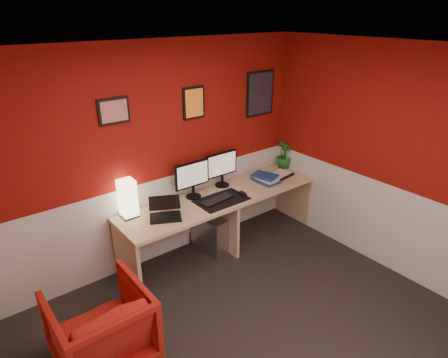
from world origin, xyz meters
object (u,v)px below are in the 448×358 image
Objects in this scene: potted_plant at (284,155)px; armchair at (101,328)px; desk at (223,222)px; monitor_right at (222,164)px; laptop at (165,209)px; shoji_lamp at (128,200)px; monitor_left at (193,174)px; pc_tower at (209,234)px; zen_tray at (279,175)px.

potted_plant is 0.49× the size of armchair.
monitor_right is at bearing 54.13° from desk.
laptop reaches higher than desk.
shoji_lamp is at bearing -128.35° from armchair.
desk is at bearing -30.51° from monitor_left.
shoji_lamp is 0.89× the size of pc_tower.
pc_tower is 1.86m from armchair.
potted_plant reaches higher than armchair.
pc_tower is (0.14, -0.11, -0.80)m from monitor_left.
pc_tower is 0.59× the size of armchair.
shoji_lamp is 0.69× the size of monitor_right.
shoji_lamp reaches higher than potted_plant.
desk is 0.71m from monitor_right.
zen_tray is at bearing -16.56° from monitor_right.
monitor_left is 1.55× the size of potted_plant.
shoji_lamp is 1.18m from pc_tower.
monitor_left reaches higher than shoji_lamp.
potted_plant is (1.21, 0.18, 0.55)m from desk.
monitor_left is 1.90m from armchair.
monitor_right reaches higher than shoji_lamp.
pc_tower is at bearing -175.44° from potted_plant.
laptop is 0.94× the size of zen_tray.
laptop is at bearing -155.36° from monitor_left.
shoji_lamp is 2.31m from potted_plant.
potted_plant is at bearing -163.54° from armchair.
monitor_right reaches higher than zen_tray.
monitor_left is 0.76× the size of armchair.
monitor_right reaches higher than pc_tower.
armchair is (-1.84, -0.72, -0.02)m from desk.
monitor_left is (0.80, -0.04, 0.09)m from shoji_lamp.
desk reaches higher than armchair.
desk is 4.48× the size of monitor_left.
potted_plant reaches higher than desk.
monitor_right is (0.98, 0.28, 0.18)m from laptop.
laptop reaches higher than pc_tower.
desk is at bearing -158.54° from armchair.
monitor_left is 1.51m from potted_plant.
zen_tray is (2.04, -0.22, -0.18)m from shoji_lamp.
monitor_left reaches higher than pc_tower.
laptop is 1.32m from armchair.
pc_tower is at bearing 156.69° from desk.
armchair is at bearing -154.64° from monitor_right.
pc_tower is at bearing 176.27° from zen_tray.
zen_tray is (0.77, -0.23, -0.28)m from monitor_right.
shoji_lamp is 2.06m from zen_tray.
potted_plant is at bearing 33.77° from zen_tray.
monitor_left is 1.66× the size of zen_tray.
monitor_left is at bearing -173.98° from monitor_right.
monitor_right is 0.85m from zen_tray.
laptop is 0.43× the size of armchair.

